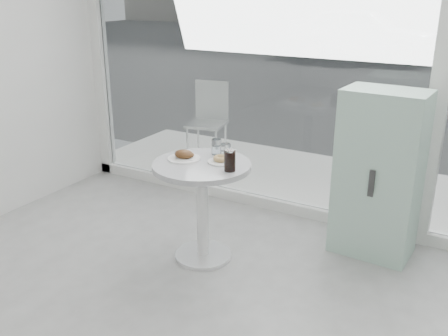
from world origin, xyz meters
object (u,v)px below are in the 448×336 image
Objects in this scene: car_white at (361,32)px; water_tumbler_a at (216,148)px; mint_cabinet at (379,175)px; plate_fritter at (184,156)px; main_table at (202,191)px; water_tumbler_b at (226,153)px; plate_donut at (221,160)px; patio_chair at (209,117)px; cola_glass at (230,161)px.

water_tumbler_a is (2.09, -11.75, 0.10)m from car_white.
mint_cabinet reaches higher than plate_fritter.
water_tumbler_b reaches higher than main_table.
water_tumbler_a is at bearing 130.49° from plate_donut.
plate_donut is at bearing -67.84° from patio_chair.
plate_donut is 1.28× the size of cola_glass.
car_white is 17.48× the size of plate_fritter.
cola_glass reaches higher than plate_fritter.
car_white is 34.90× the size of water_tumbler_b.
patio_chair is at bearing 119.99° from main_table.
water_tumbler_a is (-1.11, -0.52, 0.18)m from mint_cabinet.
water_tumbler_b is (2.21, -11.82, 0.10)m from car_white.
patio_chair is (-2.16, 1.10, -0.07)m from mint_cabinet.
plate_donut is 1.61× the size of water_tumbler_b.
main_table is at bearing -87.47° from water_tumbler_a.
car_white reaches higher than mint_cabinet.
mint_cabinet is at bearing 24.99° from water_tumbler_a.
water_tumbler_a is (0.15, 0.22, 0.03)m from plate_fritter.
patio_chair is at bearing -172.05° from car_white.
car_white is 12.24m from cola_glass.
water_tumbler_b is 0.79× the size of cola_glass.
mint_cabinet reaches higher than main_table.
main_table is at bearing -142.56° from mint_cabinet.
main_table is 0.29m from plate_fritter.
cola_glass is at bearing -8.85° from main_table.
plate_donut is at bearing -167.34° from car_white.
plate_donut is at bearing -142.64° from mint_cabinet.
patio_chair is 1.95m from water_tumbler_a.
car_white is 12.10m from plate_donut.
mint_cabinet is 10.56× the size of water_tumbler_b.
water_tumbler_a is (-0.01, 0.23, 0.27)m from main_table.
main_table is at bearing -167.94° from car_white.
water_tumbler_b is (0.11, 0.15, 0.27)m from main_table.
patio_chair is (-1.07, 1.85, 0.02)m from main_table.
main_table is 6.32× the size of water_tumbler_b.
water_tumbler_a is 0.78× the size of cola_glass.
mint_cabinet is at bearing 30.84° from water_tumbler_b.
mint_cabinet is 6.55× the size of plate_donut.
patio_chair is 10.18m from car_white.
plate_fritter is at bearing 176.94° from main_table.
mint_cabinet is 0.30× the size of car_white.
patio_chair reaches higher than plate_donut.
main_table is 6.45× the size of water_tumbler_a.
main_table is at bearing -145.23° from plate_donut.
water_tumbler_a is at bearing 92.53° from main_table.
patio_chair is 2.08m from water_tumbler_b.
water_tumbler_b is (-0.99, -0.59, 0.18)m from mint_cabinet.
mint_cabinet reaches higher than patio_chair.
car_white is (-3.20, 11.23, 0.08)m from mint_cabinet.
water_tumbler_a is 0.38m from cola_glass.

